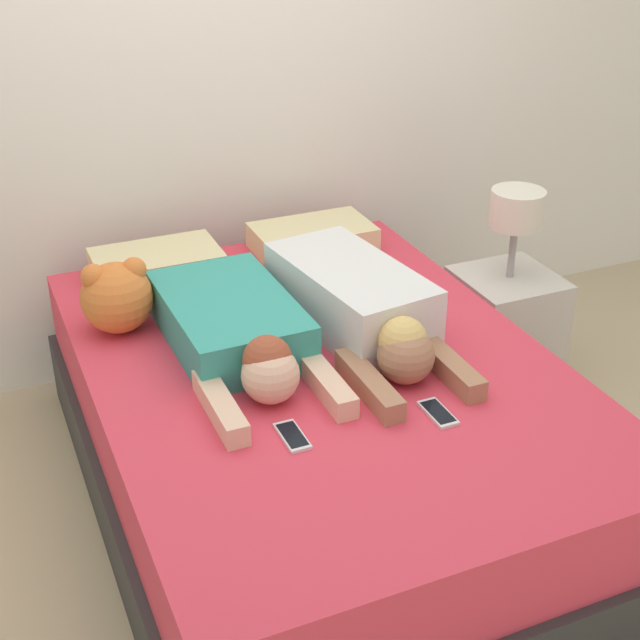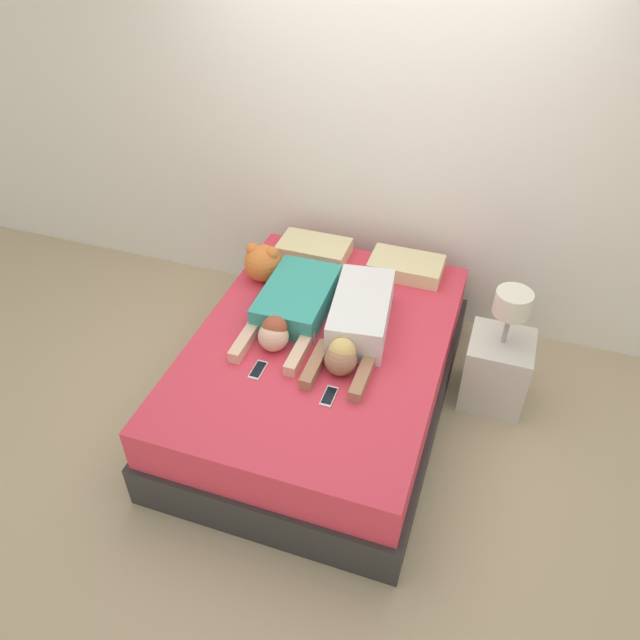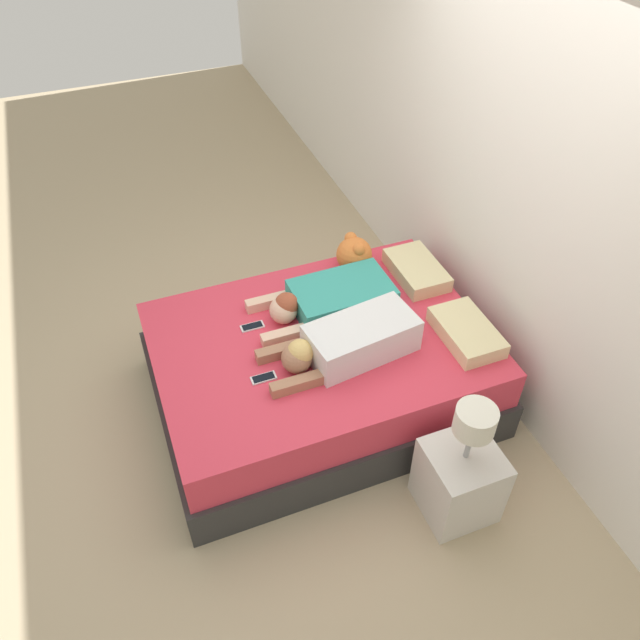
# 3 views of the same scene
# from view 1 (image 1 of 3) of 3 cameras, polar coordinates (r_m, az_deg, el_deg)

# --- Properties ---
(ground_plane) EXTENTS (12.00, 12.00, 0.00)m
(ground_plane) POSITION_cam_1_polar(r_m,az_deg,el_deg) (3.26, -0.00, -11.21)
(ground_plane) COLOR tan
(wall_back) EXTENTS (12.00, 0.06, 2.60)m
(wall_back) POSITION_cam_1_polar(r_m,az_deg,el_deg) (3.72, -7.62, 16.08)
(wall_back) COLOR white
(wall_back) RESTS_ON ground_plane
(bed) EXTENTS (1.52, 2.09, 0.57)m
(bed) POSITION_cam_1_polar(r_m,az_deg,el_deg) (3.09, -0.00, -7.20)
(bed) COLOR #2D2D2D
(bed) RESTS_ON ground_plane
(pillow_head_left) EXTENTS (0.49, 0.29, 0.10)m
(pillow_head_left) POSITION_cam_1_polar(r_m,az_deg,el_deg) (3.53, -10.39, 3.54)
(pillow_head_left) COLOR beige
(pillow_head_left) RESTS_ON bed
(pillow_head_right) EXTENTS (0.49, 0.29, 0.10)m
(pillow_head_right) POSITION_cam_1_polar(r_m,az_deg,el_deg) (3.71, -0.48, 5.29)
(pillow_head_right) COLOR beige
(pillow_head_right) RESTS_ON bed
(person_left) EXTENTS (0.41, 0.92, 0.21)m
(person_left) POSITION_cam_1_polar(r_m,az_deg,el_deg) (2.94, -5.28, -0.74)
(person_left) COLOR teal
(person_left) RESTS_ON bed
(person_right) EXTENTS (0.41, 0.96, 0.22)m
(person_right) POSITION_cam_1_polar(r_m,az_deg,el_deg) (3.03, 2.66, 0.80)
(person_right) COLOR silver
(person_right) RESTS_ON bed
(cell_phone_left) EXTENTS (0.06, 0.15, 0.01)m
(cell_phone_left) POSITION_cam_1_polar(r_m,az_deg,el_deg) (2.57, -1.79, -7.43)
(cell_phone_left) COLOR silver
(cell_phone_left) RESTS_ON bed
(cell_phone_right) EXTENTS (0.06, 0.15, 0.01)m
(cell_phone_right) POSITION_cam_1_polar(r_m,az_deg,el_deg) (2.69, 7.55, -5.91)
(cell_phone_right) COLOR silver
(cell_phone_right) RESTS_ON bed
(plush_toy) EXTENTS (0.25, 0.25, 0.26)m
(plush_toy) POSITION_cam_1_polar(r_m,az_deg,el_deg) (3.13, -12.89, 1.52)
(plush_toy) COLOR orange
(plush_toy) RESTS_ON bed
(nightstand) EXTENTS (0.39, 0.39, 0.86)m
(nightstand) POSITION_cam_1_polar(r_m,az_deg,el_deg) (3.85, 11.74, 0.11)
(nightstand) COLOR beige
(nightstand) RESTS_ON ground_plane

